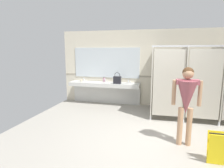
{
  "coord_description": "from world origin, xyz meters",
  "views": [
    {
      "loc": [
        0.12,
        -4.1,
        1.97
      ],
      "look_at": [
        -1.27,
        1.31,
        0.98
      ],
      "focal_mm": 30.55,
      "sensor_mm": 36.0,
      "label": 1
    }
  ],
  "objects_px": {
    "person_standing": "(187,97)",
    "wet_floor_sign": "(217,148)",
    "handbag": "(117,80)",
    "soap_dispenser": "(104,80)",
    "paper_cup": "(81,80)"
  },
  "relations": [
    {
      "from": "person_standing",
      "to": "soap_dispenser",
      "type": "relative_size",
      "value": 9.19
    },
    {
      "from": "person_standing",
      "to": "handbag",
      "type": "distance_m",
      "value": 3.11
    },
    {
      "from": "person_standing",
      "to": "handbag",
      "type": "height_order",
      "value": "person_standing"
    },
    {
      "from": "paper_cup",
      "to": "wet_floor_sign",
      "type": "xyz_separation_m",
      "value": [
        3.85,
        -3.1,
        -0.56
      ]
    },
    {
      "from": "paper_cup",
      "to": "wet_floor_sign",
      "type": "relative_size",
      "value": 0.14
    },
    {
      "from": "handbag",
      "to": "soap_dispenser",
      "type": "distance_m",
      "value": 0.65
    },
    {
      "from": "paper_cup",
      "to": "person_standing",
      "type": "bearing_deg",
      "value": -36.3
    },
    {
      "from": "person_standing",
      "to": "soap_dispenser",
      "type": "height_order",
      "value": "person_standing"
    },
    {
      "from": "person_standing",
      "to": "wet_floor_sign",
      "type": "height_order",
      "value": "person_standing"
    },
    {
      "from": "person_standing",
      "to": "soap_dispenser",
      "type": "distance_m",
      "value": 3.71
    },
    {
      "from": "person_standing",
      "to": "wet_floor_sign",
      "type": "xyz_separation_m",
      "value": [
        0.46,
        -0.61,
        -0.74
      ]
    },
    {
      "from": "handbag",
      "to": "wet_floor_sign",
      "type": "bearing_deg",
      "value": -50.68
    },
    {
      "from": "person_standing",
      "to": "paper_cup",
      "type": "xyz_separation_m",
      "value": [
        -3.39,
        2.49,
        -0.18
      ]
    },
    {
      "from": "soap_dispenser",
      "to": "wet_floor_sign",
      "type": "bearing_deg",
      "value": -47.44
    },
    {
      "from": "person_standing",
      "to": "wet_floor_sign",
      "type": "bearing_deg",
      "value": -52.7
    }
  ]
}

